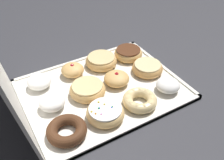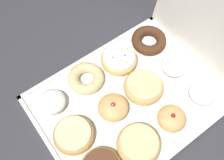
# 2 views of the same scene
# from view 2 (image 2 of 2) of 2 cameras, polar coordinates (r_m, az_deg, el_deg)

# --- Properties ---
(ground_plane) EXTENTS (3.00, 3.00, 0.00)m
(ground_plane) POSITION_cam_2_polar(r_m,az_deg,el_deg) (0.81, 3.45, -4.58)
(ground_plane) COLOR #333338
(donut_box) EXTENTS (0.41, 0.53, 0.01)m
(donut_box) POSITION_cam_2_polar(r_m,az_deg,el_deg) (0.80, 3.47, -4.43)
(donut_box) COLOR silver
(donut_box) RESTS_ON ground
(powdered_filled_donut_0) EXTENTS (0.08, 0.08, 0.04)m
(powdered_filled_donut_0) POSITION_cam_2_polar(r_m,az_deg,el_deg) (0.79, -12.76, -4.58)
(powdered_filled_donut_0) COLOR white
(powdered_filled_donut_0) RESTS_ON donut_box
(glazed_ring_donut_1) EXTENTS (0.12, 0.12, 0.04)m
(glazed_ring_donut_1) POSITION_cam_2_polar(r_m,az_deg,el_deg) (0.75, -8.28, -11.51)
(glazed_ring_donut_1) COLOR tan
(glazed_ring_donut_1) RESTS_ON donut_box
(cruller_donut_3) EXTENTS (0.11, 0.11, 0.04)m
(cruller_donut_3) POSITION_cam_2_polar(r_m,az_deg,el_deg) (0.82, -5.66, 0.44)
(cruller_donut_3) COLOR #EACC8C
(cruller_donut_3) RESTS_ON donut_box
(jelly_filled_donut_4) EXTENTS (0.09, 0.09, 0.05)m
(jelly_filled_donut_4) POSITION_cam_2_polar(r_m,az_deg,el_deg) (0.77, 0.17, -5.82)
(jelly_filled_donut_4) COLOR tan
(jelly_filled_donut_4) RESTS_ON donut_box
(glazed_ring_donut_5) EXTENTS (0.12, 0.12, 0.04)m
(glazed_ring_donut_5) POSITION_cam_2_polar(r_m,az_deg,el_deg) (0.74, 5.79, -13.54)
(glazed_ring_donut_5) COLOR tan
(glazed_ring_donut_5) RESTS_ON donut_box
(sprinkle_donut_6) EXTENTS (0.12, 0.12, 0.04)m
(sprinkle_donut_6) POSITION_cam_2_polar(r_m,az_deg,el_deg) (0.85, 1.52, 4.53)
(sprinkle_donut_6) COLOR #E5B770
(sprinkle_donut_6) RESTS_ON donut_box
(glazed_ring_donut_7) EXTENTS (0.12, 0.12, 0.04)m
(glazed_ring_donut_7) POSITION_cam_2_polar(r_m,az_deg,el_deg) (0.80, 6.80, -1.41)
(glazed_ring_donut_7) COLOR tan
(glazed_ring_donut_7) RESTS_ON donut_box
(jelly_filled_donut_8) EXTENTS (0.08, 0.08, 0.05)m
(jelly_filled_donut_8) POSITION_cam_2_polar(r_m,az_deg,el_deg) (0.77, 12.75, -8.04)
(jelly_filled_donut_8) COLOR tan
(jelly_filled_donut_8) RESTS_ON donut_box
(chocolate_cake_ring_donut_9) EXTENTS (0.12, 0.12, 0.03)m
(chocolate_cake_ring_donut_9) POSITION_cam_2_polar(r_m,az_deg,el_deg) (0.90, 7.95, 8.49)
(chocolate_cake_ring_donut_9) COLOR #472816
(chocolate_cake_ring_donut_9) RESTS_ON donut_box
(powdered_filled_donut_10) EXTENTS (0.08, 0.08, 0.05)m
(powdered_filled_donut_10) POSITION_cam_2_polar(r_m,az_deg,el_deg) (0.85, 13.20, 3.12)
(powdered_filled_donut_10) COLOR white
(powdered_filled_donut_10) RESTS_ON donut_box
(powdered_filled_donut_11) EXTENTS (0.08, 0.08, 0.05)m
(powdered_filled_donut_11) POSITION_cam_2_polar(r_m,az_deg,el_deg) (0.83, 18.94, -2.62)
(powdered_filled_donut_11) COLOR white
(powdered_filled_donut_11) RESTS_ON donut_box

